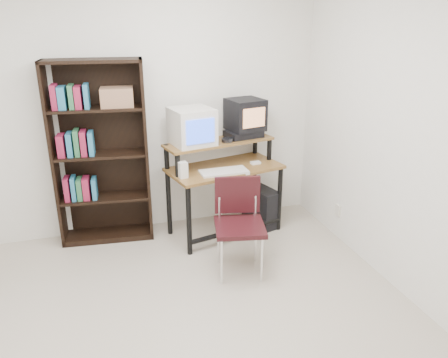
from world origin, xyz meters
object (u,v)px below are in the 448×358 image
object	(u,v)px
pc_tower	(261,206)
bookshelf	(101,152)
computer_desk	(224,171)
crt_monitor	(192,127)
school_chair	(239,216)
crt_tv	(245,115)

from	to	relation	value
pc_tower	bookshelf	bearing A→B (deg)	157.09
computer_desk	crt_monitor	bearing A→B (deg)	156.03
school_chair	bookshelf	size ratio (longest dim) A/B	0.47
computer_desk	school_chair	distance (m)	0.77
computer_desk	crt_tv	bearing A→B (deg)	20.66
crt_monitor	crt_tv	size ratio (longest dim) A/B	1.13
crt_monitor	bookshelf	distance (m)	0.93
computer_desk	bookshelf	distance (m)	1.24
pc_tower	school_chair	xyz separation A→B (m)	(-0.54, -0.79, 0.32)
crt_tv	pc_tower	distance (m)	1.02
crt_tv	bookshelf	xyz separation A→B (m)	(-1.49, 0.05, -0.28)
computer_desk	school_chair	world-z (taller)	computer_desk
crt_monitor	school_chair	world-z (taller)	crt_monitor
pc_tower	school_chair	world-z (taller)	school_chair
school_chair	crt_tv	bearing A→B (deg)	79.80
crt_tv	school_chair	distance (m)	1.23
pc_tower	bookshelf	world-z (taller)	bookshelf
computer_desk	crt_tv	distance (m)	0.64
pc_tower	bookshelf	size ratio (longest dim) A/B	0.25
computer_desk	bookshelf	size ratio (longest dim) A/B	0.68
crt_tv	pc_tower	world-z (taller)	crt_tv
computer_desk	pc_tower	size ratio (longest dim) A/B	2.75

